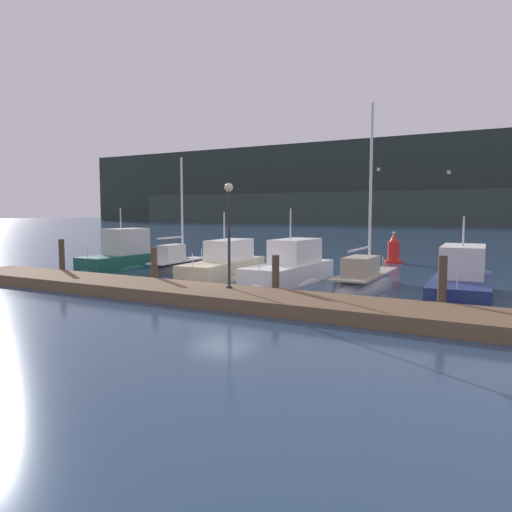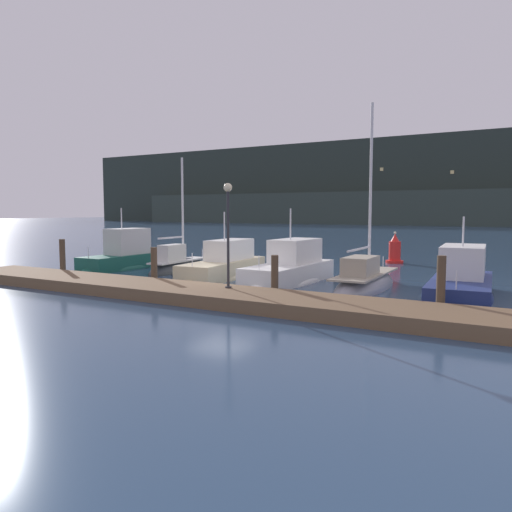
# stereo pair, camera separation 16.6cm
# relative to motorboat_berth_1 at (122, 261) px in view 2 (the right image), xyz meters

# --- Properties ---
(ground_plane) EXTENTS (400.00, 400.00, 0.00)m
(ground_plane) POSITION_rel_motorboat_berth_1_xyz_m (9.29, -3.54, -0.42)
(ground_plane) COLOR navy
(dock) EXTENTS (25.15, 2.80, 0.45)m
(dock) POSITION_rel_motorboat_berth_1_xyz_m (9.29, -6.01, -0.20)
(dock) COLOR brown
(dock) RESTS_ON ground
(mooring_pile_0) EXTENTS (0.28, 0.28, 1.93)m
(mooring_pile_0) POSITION_rel_motorboat_berth_1_xyz_m (0.30, -4.36, 0.54)
(mooring_pile_0) COLOR #4C3D2D
(mooring_pile_0) RESTS_ON ground
(mooring_pile_1) EXTENTS (0.28, 0.28, 1.74)m
(mooring_pile_1) POSITION_rel_motorboat_berth_1_xyz_m (6.29, -4.36, 0.45)
(mooring_pile_1) COLOR #4C3D2D
(mooring_pile_1) RESTS_ON ground
(mooring_pile_2) EXTENTS (0.28, 0.28, 1.66)m
(mooring_pile_2) POSITION_rel_motorboat_berth_1_xyz_m (12.28, -4.36, 0.41)
(mooring_pile_2) COLOR #4C3D2D
(mooring_pile_2) RESTS_ON ground
(mooring_pile_3) EXTENTS (0.28, 0.28, 1.91)m
(mooring_pile_3) POSITION_rel_motorboat_berth_1_xyz_m (18.27, -4.36, 0.53)
(mooring_pile_3) COLOR #4C3D2D
(mooring_pile_3) RESTS_ON ground
(motorboat_berth_1) EXTENTS (2.09, 5.70, 4.10)m
(motorboat_berth_1) POSITION_rel_motorboat_berth_1_xyz_m (0.00, 0.00, 0.00)
(motorboat_berth_1) COLOR #195647
(motorboat_berth_1) RESTS_ON ground
(sailboat_berth_2) EXTENTS (1.51, 5.22, 6.97)m
(sailboat_berth_2) POSITION_rel_motorboat_berth_1_xyz_m (3.71, 0.50, -0.27)
(sailboat_berth_2) COLOR #2D3338
(sailboat_berth_2) RESTS_ON ground
(motorboat_berth_3) EXTENTS (2.59, 6.97, 3.87)m
(motorboat_berth_3) POSITION_rel_motorboat_berth_1_xyz_m (7.26, -0.29, -0.09)
(motorboat_berth_3) COLOR beige
(motorboat_berth_3) RESTS_ON ground
(motorboat_berth_4) EXTENTS (2.31, 6.60, 4.02)m
(motorboat_berth_4) POSITION_rel_motorboat_berth_1_xyz_m (10.83, -0.10, -0.06)
(motorboat_berth_4) COLOR white
(motorboat_berth_4) RESTS_ON ground
(sailboat_berth_5) EXTENTS (2.02, 6.54, 8.67)m
(sailboat_berth_5) POSITION_rel_motorboat_berth_1_xyz_m (14.51, -0.34, -0.29)
(sailboat_berth_5) COLOR gray
(sailboat_berth_5) RESTS_ON ground
(motorboat_berth_6) EXTENTS (2.84, 6.99, 3.74)m
(motorboat_berth_6) POSITION_rel_motorboat_berth_1_xyz_m (18.38, -0.61, -0.09)
(motorboat_berth_6) COLOR navy
(motorboat_berth_6) RESTS_ON ground
(channel_buoy) EXTENTS (1.12, 1.12, 2.02)m
(channel_buoy) POSITION_rel_motorboat_berth_1_xyz_m (12.78, 11.10, 0.33)
(channel_buoy) COLOR red
(channel_buoy) RESTS_ON ground
(dock_lamppost) EXTENTS (0.32, 0.32, 3.90)m
(dock_lamppost) POSITION_rel_motorboat_berth_1_xyz_m (10.89, -5.44, 2.64)
(dock_lamppost) COLOR #2D2D33
(dock_lamppost) RESTS_ON dock
(hillside_backdrop) EXTENTS (240.00, 23.00, 21.39)m
(hillside_backdrop) POSITION_rel_motorboat_berth_1_xyz_m (6.82, 108.55, 9.45)
(hillside_backdrop) COLOR #28332D
(hillside_backdrop) RESTS_ON ground
(rowboat_adrift) EXTENTS (2.20, 3.58, 0.56)m
(rowboat_adrift) POSITION_rel_motorboat_berth_1_xyz_m (-5.57, 5.93, -0.42)
(rowboat_adrift) COLOR beige
(rowboat_adrift) RESTS_ON ground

